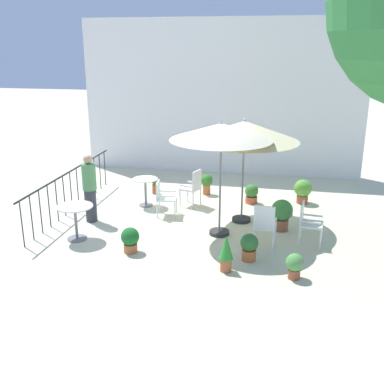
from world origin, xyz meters
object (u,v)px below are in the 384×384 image
patio_chair_3 (193,186)px  potted_plant_3 (303,190)px  cafe_table_1 (75,216)px  potted_plant_5 (252,194)px  patio_chair_2 (308,221)px  potted_plant_7 (207,182)px  patio_umbrella_0 (244,132)px  potted_plant_0 (226,252)px  potted_plant_6 (249,246)px  patio_umbrella_1 (221,133)px  potted_plant_4 (295,265)px  patio_chair_0 (164,196)px  potted_plant_1 (156,185)px  standing_person (90,188)px  potted_plant_8 (282,213)px  cafe_table_0 (145,187)px  patio_chair_1 (265,224)px  potted_plant_2 (130,239)px

patio_chair_3 → potted_plant_3: (2.76, 0.78, -0.18)m
cafe_table_1 → potted_plant_5: size_ratio=1.51×
patio_chair_2 → potted_plant_7: size_ratio=1.49×
patio_umbrella_0 → potted_plant_5: 2.31m
potted_plant_0 → potted_plant_6: (0.38, 0.53, -0.09)m
patio_umbrella_1 → potted_plant_4: size_ratio=5.28×
patio_chair_0 → potted_plant_0: (1.85, -2.58, -0.11)m
patio_chair_0 → potted_plant_1: patio_chair_0 is taller
potted_plant_6 → standing_person: bearing=160.6°
patio_umbrella_0 → patio_chair_3: bearing=148.1°
patio_umbrella_1 → cafe_table_1: patio_umbrella_1 is taller
cafe_table_1 → potted_plant_8: (4.26, 1.39, -0.12)m
patio_chair_0 → potted_plant_5: (2.02, 1.33, -0.24)m
patio_chair_2 → potted_plant_7: patio_chair_2 is taller
potted_plant_3 → potted_plant_5: (-1.31, -0.25, -0.10)m
patio_chair_0 → patio_chair_3: (0.56, 0.81, 0.05)m
potted_plant_1 → potted_plant_8: potted_plant_8 is taller
potted_plant_6 → patio_chair_0: bearing=137.4°
patio_umbrella_0 → patio_umbrella_1: patio_umbrella_1 is taller
cafe_table_0 → potted_plant_5: size_ratio=1.44×
patio_chair_3 → potted_plant_0: bearing=-69.2°
patio_chair_2 → potted_plant_8: patio_chair_2 is taller
cafe_table_0 → standing_person: standing_person is taller
potted_plant_3 → patio_umbrella_0: bearing=-131.8°
potted_plant_5 → potted_plant_3: bearing=11.0°
potted_plant_6 → potted_plant_8: bearing=70.7°
potted_plant_5 → potted_plant_4: bearing=-75.0°
potted_plant_1 → potted_plant_3: potted_plant_3 is taller
patio_chair_1 → patio_chair_3: 2.98m
patio_umbrella_1 → potted_plant_2: (-1.61, -1.25, -1.96)m
potted_plant_3 → potted_plant_7: (-2.58, 0.23, -0.01)m
patio_umbrella_0 → potted_plant_2: size_ratio=4.73×
patio_chair_2 → potted_plant_5: size_ratio=1.72×
patio_umbrella_0 → patio_chair_3: patio_umbrella_0 is taller
patio_chair_3 → standing_person: size_ratio=0.60×
cafe_table_0 → standing_person: 1.62m
patio_chair_1 → potted_plant_2: size_ratio=1.85×
cafe_table_0 → potted_plant_3: (3.95, 1.01, -0.14)m
cafe_table_1 → potted_plant_2: size_ratio=1.46×
potted_plant_6 → cafe_table_1: bearing=175.7°
cafe_table_0 → potted_plant_7: 1.86m
potted_plant_0 → potted_plant_7: (-1.10, 4.39, -0.04)m
cafe_table_0 → potted_plant_0: (2.48, -3.16, -0.12)m
patio_chair_0 → cafe_table_0: bearing=137.5°
cafe_table_0 → patio_chair_0: (0.63, -0.58, -0.01)m
cafe_table_0 → standing_person: (-0.93, -1.29, 0.32)m
patio_umbrella_0 → cafe_table_1: patio_umbrella_0 is taller
potted_plant_4 → potted_plant_7: 5.00m
potted_plant_5 → standing_person: 4.16m
potted_plant_2 → standing_person: size_ratio=0.32×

